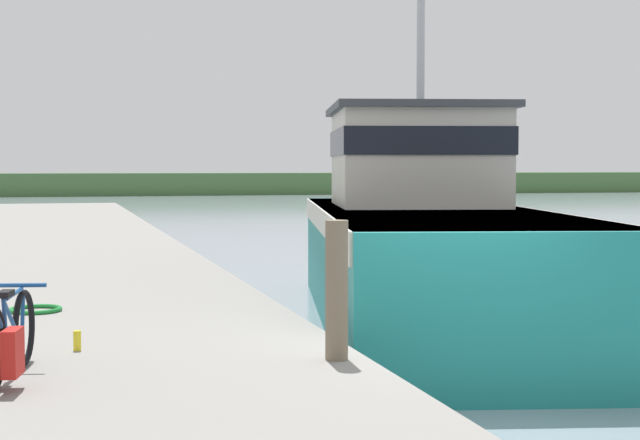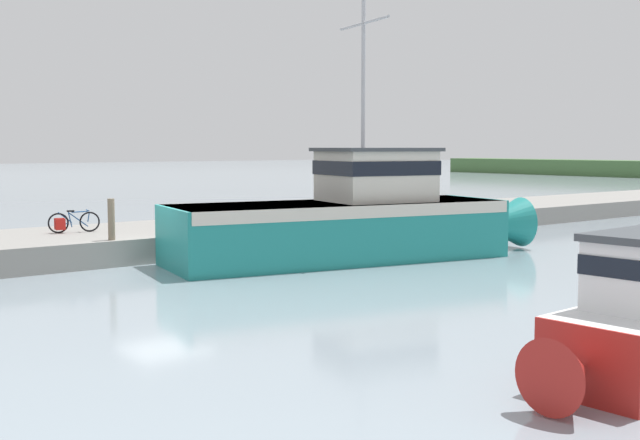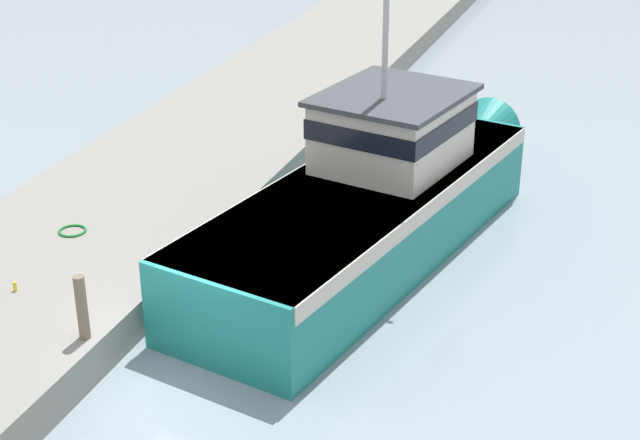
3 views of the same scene
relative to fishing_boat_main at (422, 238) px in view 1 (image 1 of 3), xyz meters
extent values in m
plane|color=#84939E|center=(-1.95, -6.10, -1.41)|extent=(320.00, 320.00, 0.00)
cube|color=gray|center=(-6.20, -6.10, -0.99)|extent=(5.88, 80.00, 0.84)
cube|color=#426638|center=(28.05, 74.97, -0.40)|extent=(180.00, 5.00, 2.03)
cube|color=teal|center=(-0.13, -0.62, -0.44)|extent=(5.79, 11.84, 1.94)
cone|color=teal|center=(1.25, 5.94, -0.44)|extent=(2.23, 2.38, 1.85)
cube|color=beige|center=(-0.13, -0.62, 0.33)|extent=(5.81, 11.63, 0.39)
cube|color=beige|center=(0.16, 0.77, 1.37)|extent=(3.43, 3.79, 1.68)
cube|color=black|center=(0.16, 0.77, 1.66)|extent=(3.50, 3.86, 0.47)
cube|color=#3D4247|center=(0.16, 0.77, 2.27)|extent=(3.70, 4.09, 0.12)
torus|color=black|center=(-6.39, -6.60, -0.23)|extent=(0.19, 0.69, 0.70)
cylinder|color=navy|center=(-6.52, -7.24, -0.12)|extent=(0.06, 0.14, 0.53)
cylinder|color=navy|center=(-6.55, -7.41, -0.04)|extent=(0.13, 0.47, 0.39)
cylinder|color=navy|center=(-6.47, -6.98, -0.13)|extent=(0.17, 0.66, 0.53)
cylinder|color=navy|center=(-6.46, -6.93, 0.13)|extent=(0.14, 0.54, 0.05)
cylinder|color=navy|center=(-6.40, -6.63, -0.05)|extent=(0.05, 0.10, 0.36)
cylinder|color=navy|center=(-6.41, -6.66, 0.17)|extent=(0.44, 0.12, 0.04)
cube|color=black|center=(-6.52, -7.22, 0.17)|extent=(0.14, 0.25, 0.05)
cube|color=red|center=(-6.45, -7.61, -0.26)|extent=(0.18, 0.34, 0.38)
cylinder|color=#756651|center=(-3.57, -7.05, 0.08)|extent=(0.22, 0.22, 1.31)
torus|color=#197A2D|center=(-6.36, -3.14, -0.55)|extent=(0.65, 0.65, 0.05)
cylinder|color=yellow|center=(-5.91, -5.95, -0.48)|extent=(0.08, 0.08, 0.20)
camera|label=1|loc=(-6.09, -15.80, 1.24)|focal=55.00mm
camera|label=2|loc=(20.18, -17.47, 2.37)|focal=45.00mm
camera|label=3|loc=(5.99, -20.44, 9.26)|focal=55.00mm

